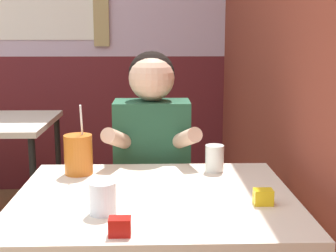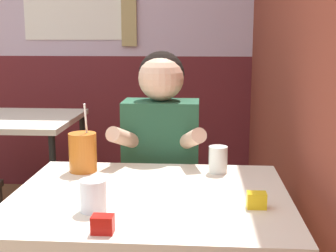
{
  "view_description": "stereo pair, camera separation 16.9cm",
  "coord_description": "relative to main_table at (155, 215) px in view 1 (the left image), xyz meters",
  "views": [
    {
      "loc": [
        0.63,
        -1.16,
        1.27
      ],
      "look_at": [
        0.68,
        0.5,
        0.94
      ],
      "focal_mm": 50.0,
      "sensor_mm": 36.0,
      "label": 1
    },
    {
      "loc": [
        0.8,
        -1.16,
        1.27
      ],
      "look_at": [
        0.68,
        0.5,
        0.94
      ],
      "focal_mm": 50.0,
      "sensor_mm": 36.0,
      "label": 2
    }
  ],
  "objects": [
    {
      "name": "brick_wall_right",
      "position": [
        0.6,
        0.95,
        0.69
      ],
      "size": [
        0.08,
        4.61,
        2.7
      ],
      "color": "brown",
      "rests_on": "ground_plane"
    },
    {
      "name": "back_wall",
      "position": [
        -0.65,
        2.29,
        0.69
      ],
      "size": [
        5.4,
        0.09,
        2.7
      ],
      "color": "silver",
      "rests_on": "ground_plane"
    },
    {
      "name": "main_table",
      "position": [
        0.0,
        0.0,
        0.0
      ],
      "size": [
        0.94,
        0.77,
        0.74
      ],
      "color": "beige",
      "rests_on": "ground_plane"
    },
    {
      "name": "person_seated",
      "position": [
        -0.01,
        0.56,
        -0.03
      ],
      "size": [
        0.42,
        0.41,
        1.2
      ],
      "color": "#235138",
      "rests_on": "ground_plane"
    },
    {
      "name": "cocktail_pitcher",
      "position": [
        -0.29,
        0.25,
        0.15
      ],
      "size": [
        0.11,
        0.11,
        0.27
      ],
      "color": "#C6661E",
      "rests_on": "main_table"
    },
    {
      "name": "glass_near_pitcher",
      "position": [
        -0.16,
        -0.16,
        0.12
      ],
      "size": [
        0.08,
        0.08,
        0.1
      ],
      "color": "silver",
      "rests_on": "main_table"
    },
    {
      "name": "glass_center",
      "position": [
        0.24,
        0.28,
        0.12
      ],
      "size": [
        0.07,
        0.07,
        0.1
      ],
      "color": "silver",
      "rests_on": "main_table"
    },
    {
      "name": "condiment_ketchup",
      "position": [
        -0.09,
        -0.32,
        0.1
      ],
      "size": [
        0.06,
        0.04,
        0.05
      ],
      "color": "#B7140F",
      "rests_on": "main_table"
    },
    {
      "name": "condiment_mustard",
      "position": [
        0.35,
        -0.1,
        0.1
      ],
      "size": [
        0.06,
        0.04,
        0.05
      ],
      "color": "yellow",
      "rests_on": "main_table"
    }
  ]
}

